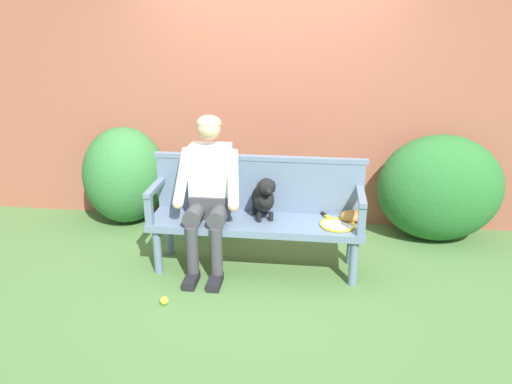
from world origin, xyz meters
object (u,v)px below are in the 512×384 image
Objects in this scene: garden_bench at (256,226)px; dog_on_bench at (264,197)px; baseball_glove at (353,216)px; tennis_racket at (336,224)px; person_seated at (209,188)px; tennis_ball at (164,301)px.

garden_bench is 0.26m from dog_on_bench.
dog_on_bench reaches higher than baseball_glove.
dog_on_bench is (0.06, 0.03, 0.26)m from garden_bench.
tennis_racket is at bearing -1.59° from garden_bench.
person_seated is at bearing -175.12° from dog_on_bench.
garden_bench is 3.15× the size of tennis_racket.
baseball_glove is 1.68m from tennis_ball.
baseball_glove is (1.20, 0.09, -0.23)m from person_seated.
garden_bench is 1.35× the size of person_seated.
person_seated is 0.98m from tennis_ball.
garden_bench is 4.57× the size of dog_on_bench.
tennis_ball is at bearing -109.61° from person_seated.
baseball_glove is (0.75, 0.05, -0.15)m from dog_on_bench.
tennis_ball is at bearing -133.27° from garden_bench.
garden_bench is at bearing 178.41° from tennis_racket.
dog_on_bench is 0.63m from tennis_racket.
baseball_glove is (0.14, 0.09, 0.04)m from tennis_racket.
person_seated is 2.33× the size of tennis_racket.
tennis_racket is 1.51m from tennis_ball.
baseball_glove is at bearing 3.61° from dog_on_bench.
tennis_ball is (-0.69, -0.69, -0.62)m from dog_on_bench.
baseball_glove reaches higher than tennis_ball.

